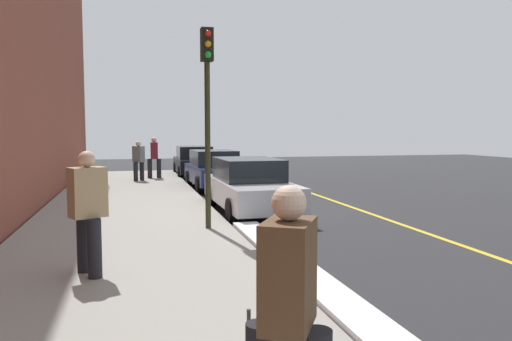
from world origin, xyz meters
name	(u,v)px	position (x,y,z in m)	size (l,w,h in m)	color
ground_plane	(252,214)	(0.00, 0.00, 0.00)	(56.00, 56.00, 0.00)	#28282B
sidewalk	(128,217)	(0.00, -3.30, 0.07)	(28.00, 4.60, 0.15)	gray
lane_stripe_centre	(359,210)	(0.00, 3.20, 0.00)	(28.00, 0.14, 0.01)	gold
snow_bank_curb	(295,270)	(5.78, -0.70, 0.11)	(7.13, 0.56, 0.22)	white
parked_car_black	(194,161)	(-11.60, -0.13, 0.76)	(4.45, 1.93, 1.51)	black
parked_car_navy	(214,170)	(-6.20, -0.01, 0.76)	(4.22, 2.01, 1.51)	black
parked_car_silver	(249,186)	(-0.30, 0.01, 0.76)	(4.69, 1.96, 1.51)	black
pedestrian_brown_coat	(288,310)	(9.96, -2.17, 1.10)	(0.57, 0.54, 1.79)	black
pedestrian_tan_coat	(88,209)	(5.42, -3.81, 1.14)	(0.57, 0.59, 1.85)	black
pedestrian_grey_coat	(139,160)	(-8.54, -2.89, 1.06)	(0.53, 0.53, 1.70)	black
pedestrian_burgundy_coat	(154,156)	(-9.68, -2.19, 1.14)	(0.51, 0.61, 1.85)	black
traffic_light_pole	(207,94)	(2.35, -1.56, 3.08)	(0.35, 0.26, 4.33)	#2D2D19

